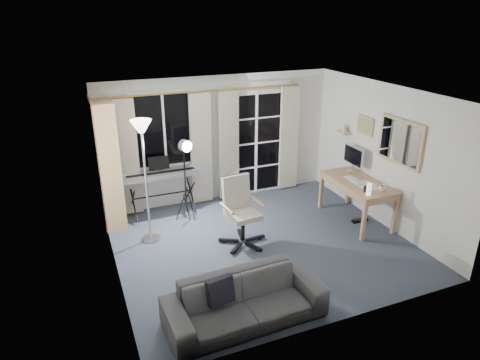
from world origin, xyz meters
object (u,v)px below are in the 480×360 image
(keyboard_piano, at_px, (161,175))
(sofa, at_px, (245,294))
(bookshelf, at_px, (106,166))
(mug, at_px, (383,188))
(monitor, at_px, (353,157))
(office_chair, at_px, (239,204))
(torchiere_lamp, at_px, (143,145))
(desk, at_px, (358,186))
(studio_light, at_px, (185,155))

(keyboard_piano, xyz_separation_m, sofa, (0.26, -3.25, -0.38))
(bookshelf, bearing_deg, mug, -26.81)
(monitor, bearing_deg, mug, -94.57)
(office_chair, height_order, monitor, monitor)
(keyboard_piano, bearing_deg, bookshelf, 175.31)
(bookshelf, distance_m, mug, 4.63)
(torchiere_lamp, relative_size, monitor, 3.73)
(monitor, xyz_separation_m, mug, (-0.10, -0.95, -0.22))
(bookshelf, bearing_deg, monitor, -15.09)
(desk, bearing_deg, bookshelf, 159.08)
(monitor, bearing_deg, keyboard_piano, 162.72)
(bookshelf, height_order, keyboard_piano, bookshelf)
(bookshelf, bearing_deg, studio_light, -22.87)
(bookshelf, xyz_separation_m, keyboard_piano, (0.91, -0.08, -0.28))
(keyboard_piano, xyz_separation_m, monitor, (3.29, -1.10, 0.27))
(mug, distance_m, sofa, 3.20)
(studio_light, xyz_separation_m, office_chair, (0.57, -0.99, -0.58))
(bookshelf, relative_size, mug, 17.79)
(bookshelf, xyz_separation_m, studio_light, (1.26, -0.55, 0.20))
(bookshelf, distance_m, keyboard_piano, 0.96)
(studio_light, bearing_deg, desk, -41.34)
(studio_light, relative_size, office_chair, 1.39)
(torchiere_lamp, xyz_separation_m, desk, (3.50, -0.68, -0.96))
(bookshelf, height_order, office_chair, bookshelf)
(desk, relative_size, monitor, 2.62)
(studio_light, height_order, sofa, studio_light)
(desk, distance_m, mug, 0.53)
(studio_light, xyz_separation_m, mug, (2.85, -1.59, -0.42))
(torchiere_lamp, bearing_deg, desk, -11.00)
(keyboard_piano, bearing_deg, monitor, -18.24)
(office_chair, height_order, sofa, office_chair)
(bookshelf, bearing_deg, keyboard_piano, -4.35)
(sofa, bearing_deg, bookshelf, 107.32)
(monitor, bearing_deg, office_chair, -170.41)
(torchiere_lamp, xyz_separation_m, monitor, (3.70, -0.23, -0.58))
(desk, relative_size, mug, 11.50)
(desk, bearing_deg, sofa, -147.97)
(torchiere_lamp, bearing_deg, sofa, -74.37)
(desk, height_order, monitor, monitor)
(studio_light, distance_m, desk, 3.01)
(torchiere_lamp, distance_m, desk, 3.70)
(keyboard_piano, relative_size, desk, 0.98)
(torchiere_lamp, distance_m, studio_light, 0.94)
(bookshelf, distance_m, sofa, 3.58)
(office_chair, relative_size, desk, 0.79)
(studio_light, bearing_deg, monitor, -31.98)
(bookshelf, height_order, sofa, bookshelf)
(office_chair, height_order, desk, office_chair)
(desk, bearing_deg, monitor, 67.64)
(torchiere_lamp, bearing_deg, monitor, -3.57)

